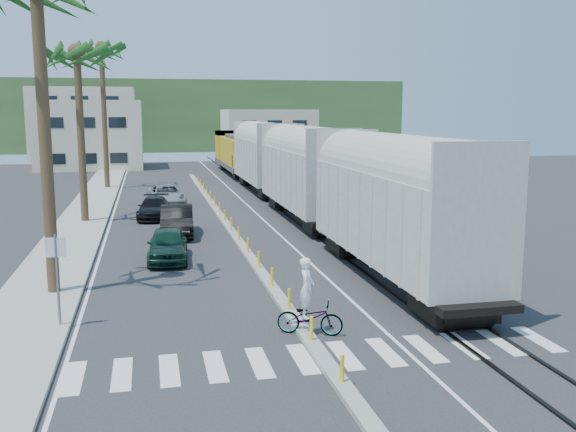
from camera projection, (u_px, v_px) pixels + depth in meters
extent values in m
plane|color=#28282B|center=(303.00, 333.00, 19.57)|extent=(140.00, 140.00, 0.00)
cube|color=gray|center=(86.00, 214.00, 41.86)|extent=(3.00, 90.00, 0.15)
cube|color=black|center=(270.00, 203.00, 47.46)|extent=(0.12, 100.00, 0.06)
cube|color=black|center=(289.00, 202.00, 47.77)|extent=(0.12, 100.00, 0.06)
cube|color=gray|center=(225.00, 222.00, 38.84)|extent=(0.45, 60.00, 0.15)
cylinder|color=yellow|center=(342.00, 368.00, 15.63)|extent=(0.10, 0.10, 0.70)
cylinder|color=yellow|center=(311.00, 328.00, 18.52)|extent=(0.10, 0.10, 0.70)
cylinder|color=yellow|center=(289.00, 299.00, 21.41)|extent=(0.10, 0.10, 0.70)
cylinder|color=yellow|center=(272.00, 277.00, 24.31)|extent=(0.10, 0.10, 0.70)
cylinder|color=yellow|center=(259.00, 259.00, 27.20)|extent=(0.10, 0.10, 0.70)
cylinder|color=yellow|center=(248.00, 245.00, 30.09)|extent=(0.10, 0.10, 0.70)
cylinder|color=yellow|center=(239.00, 233.00, 32.98)|extent=(0.10, 0.10, 0.70)
cylinder|color=yellow|center=(231.00, 224.00, 35.88)|extent=(0.10, 0.10, 0.70)
cylinder|color=yellow|center=(225.00, 215.00, 38.77)|extent=(0.10, 0.10, 0.70)
cylinder|color=yellow|center=(219.00, 208.00, 41.66)|extent=(0.10, 0.10, 0.70)
cylinder|color=yellow|center=(215.00, 202.00, 44.55)|extent=(0.10, 0.10, 0.70)
cylinder|color=yellow|center=(211.00, 196.00, 47.45)|extent=(0.10, 0.10, 0.70)
cylinder|color=yellow|center=(207.00, 191.00, 50.34)|extent=(0.10, 0.10, 0.70)
cylinder|color=yellow|center=(203.00, 187.00, 53.23)|extent=(0.10, 0.10, 0.70)
cylinder|color=yellow|center=(201.00, 183.00, 56.12)|extent=(0.10, 0.10, 0.70)
cylinder|color=yellow|center=(198.00, 180.00, 59.01)|extent=(0.10, 0.10, 0.70)
cube|color=silver|center=(320.00, 357.00, 17.64)|extent=(14.00, 2.20, 0.01)
cube|color=silver|center=(113.00, 214.00, 42.23)|extent=(0.12, 90.00, 0.01)
cube|color=silver|center=(253.00, 210.00, 44.20)|extent=(0.12, 90.00, 0.01)
cube|color=#A6A599|center=(396.00, 214.00, 25.17)|extent=(3.00, 12.88, 3.40)
cylinder|color=#A6A599|center=(397.00, 171.00, 24.90)|extent=(2.90, 12.58, 2.90)
cube|color=black|center=(394.00, 269.00, 25.53)|extent=(2.60, 12.88, 1.00)
cube|color=#A6A599|center=(305.00, 177.00, 39.63)|extent=(3.00, 12.88, 3.40)
cylinder|color=#A6A599|center=(305.00, 149.00, 39.36)|extent=(2.90, 12.58, 2.90)
cube|color=black|center=(305.00, 212.00, 39.99)|extent=(2.60, 12.88, 1.00)
cube|color=#A6A599|center=(262.00, 160.00, 54.10)|extent=(3.00, 12.88, 3.40)
cylinder|color=#A6A599|center=(262.00, 139.00, 53.82)|extent=(2.90, 12.58, 2.90)
cube|color=black|center=(262.00, 185.00, 54.45)|extent=(2.60, 12.88, 1.00)
cube|color=#4C4C4F|center=(237.00, 164.00, 69.79)|extent=(3.00, 17.00, 0.50)
cube|color=#B99012|center=(238.00, 150.00, 68.57)|extent=(2.70, 12.24, 2.60)
cube|color=#B99012|center=(230.00, 145.00, 75.06)|extent=(3.00, 3.74, 3.20)
cube|color=black|center=(237.00, 170.00, 69.88)|extent=(2.60, 13.60, 0.90)
cylinder|color=brown|center=(45.00, 145.00, 22.78)|extent=(0.44, 0.44, 11.00)
cylinder|color=brown|center=(81.00, 140.00, 38.22)|extent=(0.44, 0.44, 10.00)
sphere|color=#174A18|center=(77.00, 52.00, 37.39)|extent=(3.20, 3.20, 3.20)
cylinder|color=brown|center=(104.00, 120.00, 55.48)|extent=(0.44, 0.44, 12.00)
sphere|color=#174A18|center=(101.00, 47.00, 54.49)|extent=(3.20, 3.20, 3.20)
cylinder|color=slate|center=(58.00, 282.00, 19.71)|extent=(0.08, 0.08, 3.00)
cube|color=silver|center=(56.00, 247.00, 19.53)|extent=(0.60, 0.04, 0.60)
cube|color=beige|center=(91.00, 135.00, 76.37)|extent=(12.00, 10.00, 8.00)
cube|color=beige|center=(85.00, 124.00, 91.22)|extent=(14.00, 12.00, 10.00)
cube|color=beige|center=(268.00, 135.00, 89.03)|extent=(12.00, 10.00, 7.00)
cube|color=#385628|center=(171.00, 116.00, 115.01)|extent=(80.00, 20.00, 12.00)
imported|color=black|center=(168.00, 245.00, 29.00)|extent=(2.25, 4.57, 1.49)
imported|color=black|center=(177.00, 221.00, 34.96)|extent=(2.17, 5.08, 1.62)
imported|color=black|center=(154.00, 208.00, 40.52)|extent=(2.72, 4.96, 1.34)
imported|color=#A9ACAE|center=(166.00, 195.00, 46.48)|extent=(3.40, 5.69, 1.46)
imported|color=#9EA0A5|center=(310.00, 317.00, 19.40)|extent=(2.17, 2.52, 1.06)
imported|color=white|center=(307.00, 288.00, 19.23)|extent=(0.99, 0.93, 1.84)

